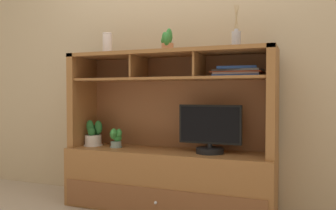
# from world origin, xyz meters

# --- Properties ---
(floor_plane) EXTENTS (6.00, 6.00, 0.02)m
(floor_plane) POSITION_xyz_m (0.00, 0.00, -0.01)
(floor_plane) COLOR tan
(floor_plane) RESTS_ON ground
(back_wall) EXTENTS (6.00, 0.02, 2.80)m
(back_wall) POSITION_xyz_m (0.00, 0.27, 1.40)
(back_wall) COLOR tan
(back_wall) RESTS_ON ground
(media_console) EXTENTS (1.69, 0.50, 1.28)m
(media_console) POSITION_xyz_m (0.00, 0.01, 0.39)
(media_console) COLOR #935E32
(media_console) RESTS_ON ground
(tv_monitor) EXTENTS (0.49, 0.21, 0.37)m
(tv_monitor) POSITION_xyz_m (0.35, -0.02, 0.65)
(tv_monitor) COLOR black
(tv_monitor) RESTS_ON media_console
(potted_orchid) EXTENTS (0.11, 0.12, 0.17)m
(potted_orchid) POSITION_xyz_m (-0.47, -0.02, 0.56)
(potted_orchid) COLOR #829A97
(potted_orchid) RESTS_ON media_console
(potted_fern) EXTENTS (0.17, 0.17, 0.23)m
(potted_fern) POSITION_xyz_m (-0.70, -0.01, 0.57)
(potted_fern) COLOR beige
(potted_fern) RESTS_ON media_console
(magazine_stack_left) EXTENTS (0.39, 0.27, 0.08)m
(magazine_stack_left) POSITION_xyz_m (0.55, 0.03, 1.11)
(magazine_stack_left) COLOR #2A438B
(magazine_stack_left) RESTS_ON media_console
(diffuser_bottle) EXTENTS (0.07, 0.07, 0.32)m
(diffuser_bottle) POSITION_xyz_m (0.55, -0.01, 1.35)
(diffuser_bottle) COLOR #B2AEB7
(diffuser_bottle) RESTS_ON media_console
(potted_succulent) EXTENTS (0.11, 0.12, 0.18)m
(potted_succulent) POSITION_xyz_m (0.00, -0.02, 1.37)
(potted_succulent) COLOR #B87048
(potted_succulent) RESTS_ON media_console
(ceramic_vase) EXTENTS (0.08, 0.08, 0.18)m
(ceramic_vase) POSITION_xyz_m (-0.55, -0.02, 1.37)
(ceramic_vase) COLOR silver
(ceramic_vase) RESTS_ON media_console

